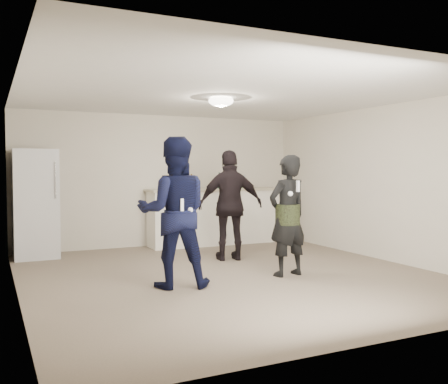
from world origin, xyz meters
name	(u,v)px	position (x,y,z in m)	size (l,w,h in m)	color
floor	(230,275)	(0.00, 0.00, 0.00)	(6.00, 6.00, 0.00)	#6B5B4C
ceiling	(230,95)	(0.00, 0.00, 2.50)	(6.00, 6.00, 0.00)	silver
wall_back	(162,181)	(0.00, 3.00, 1.25)	(6.00, 6.00, 0.00)	beige
wall_front	(387,196)	(0.00, -3.00, 1.25)	(6.00, 6.00, 0.00)	beige
wall_left	(16,189)	(-2.75, 0.00, 1.25)	(6.00, 6.00, 0.00)	beige
wall_right	(382,183)	(2.75, 0.00, 1.25)	(6.00, 6.00, 0.00)	beige
counter	(215,217)	(0.97, 2.67, 0.53)	(2.60, 0.56, 1.05)	white
counter_top	(215,190)	(0.97, 2.67, 1.07)	(2.68, 0.64, 0.04)	#B9A88F
fridge	(35,204)	(-2.33, 2.60, 0.90)	(0.70, 0.70, 1.80)	silver
fridge_handle	(55,180)	(-2.05, 2.23, 1.30)	(0.02, 0.02, 0.60)	#B7B8BB
ceiling_dome	(221,101)	(0.00, 0.30, 2.45)	(0.36, 0.36, 0.16)	white
shaker	(172,185)	(0.13, 2.78, 1.18)	(0.08, 0.08, 0.17)	#BBBABF
man	(174,212)	(-0.95, -0.33, 0.94)	(0.91, 0.71, 1.88)	#0E133C
woman	(288,216)	(0.69, -0.39, 0.83)	(0.61, 0.40, 1.67)	black
camo_shorts	(288,215)	(0.69, -0.39, 0.85)	(0.34, 0.34, 0.28)	#2A3618
spectator	(231,205)	(0.51, 1.02, 0.89)	(1.04, 0.43, 1.78)	black
remote_man	(182,205)	(-0.95, -0.61, 1.05)	(0.04, 0.04, 0.15)	silver
nunchuk_man	(190,210)	(-0.83, -0.58, 0.98)	(0.07, 0.07, 0.07)	white
remote_woman	(298,186)	(0.69, -0.64, 1.25)	(0.04, 0.04, 0.15)	silver
nunchuk_woman	(290,194)	(0.59, -0.61, 1.15)	(0.07, 0.07, 0.07)	white
bottle_cluster	(224,183)	(1.21, 2.77, 1.19)	(1.26, 0.15, 0.24)	#14492B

